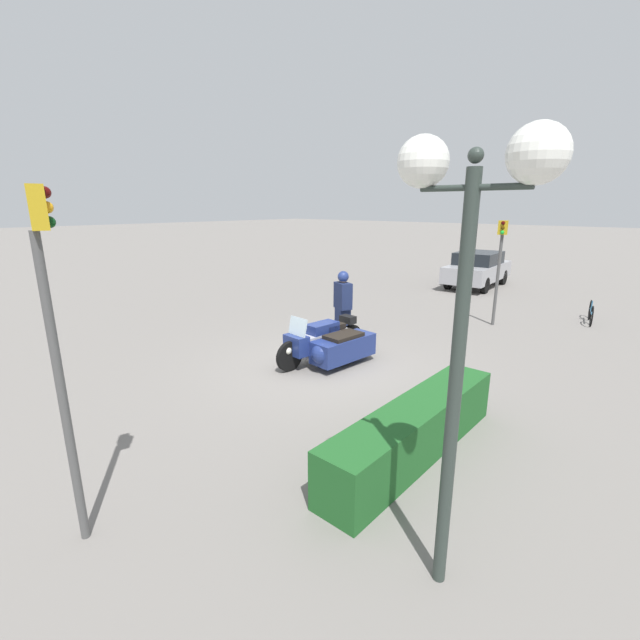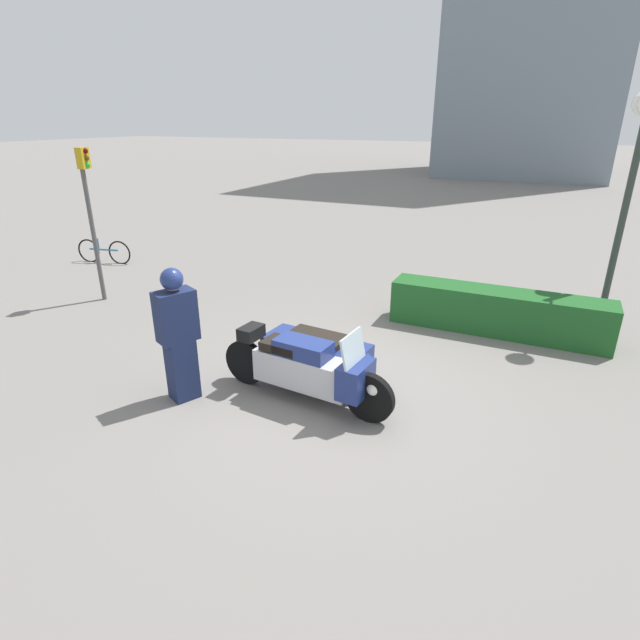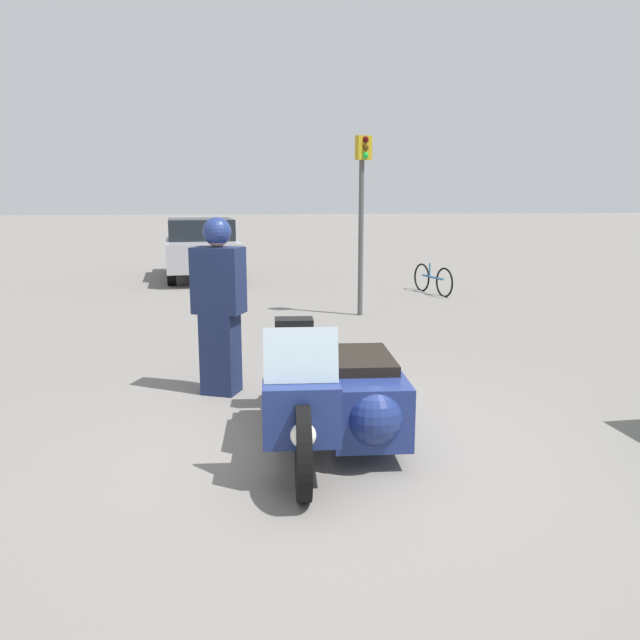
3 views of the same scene
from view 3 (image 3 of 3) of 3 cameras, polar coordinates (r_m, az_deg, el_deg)
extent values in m
plane|color=slate|center=(5.34, 1.91, -11.67)|extent=(160.00, 160.00, 0.00)
cylinder|color=black|center=(4.40, -1.56, -12.03)|extent=(0.68, 0.16, 0.67)
cylinder|color=black|center=(6.27, -2.40, -4.93)|extent=(0.68, 0.16, 0.67)
cylinder|color=black|center=(5.58, 3.70, -7.79)|extent=(0.53, 0.15, 0.52)
cube|color=#B7B7BC|center=(5.29, -2.07, -6.58)|extent=(1.43, 0.53, 0.45)
cube|color=navy|center=(5.20, -2.09, -3.16)|extent=(0.79, 0.46, 0.24)
cube|color=black|center=(5.51, -2.21, -2.56)|extent=(0.59, 0.44, 0.12)
cube|color=navy|center=(4.51, -1.70, -8.51)|extent=(0.37, 0.58, 0.44)
cube|color=silver|center=(4.44, -1.76, -3.24)|extent=(0.16, 0.54, 0.40)
sphere|color=white|center=(4.30, -1.54, -10.49)|extent=(0.18, 0.18, 0.18)
cube|color=navy|center=(5.47, 3.81, -6.57)|extent=(1.62, 0.74, 0.50)
sphere|color=navy|center=(4.84, 4.91, -8.67)|extent=(0.47, 0.47, 0.47)
cube|color=black|center=(5.39, 3.85, -3.63)|extent=(0.91, 0.58, 0.09)
cube|color=black|center=(6.03, -2.40, -0.69)|extent=(0.27, 0.39, 0.18)
cube|color=#192347|center=(6.75, -9.07, -3.01)|extent=(0.43, 0.45, 0.88)
cube|color=#192347|center=(6.61, -9.27, 3.60)|extent=(0.49, 0.59, 0.69)
sphere|color=tan|center=(6.56, -9.40, 7.63)|extent=(0.24, 0.24, 0.24)
sphere|color=navy|center=(6.56, -9.41, 7.99)|extent=(0.30, 0.30, 0.30)
cylinder|color=#4C4C4C|center=(11.09, 3.76, 7.37)|extent=(0.09, 0.09, 2.71)
cube|color=#B79319|center=(11.05, 4.00, 15.44)|extent=(0.20, 0.29, 0.40)
sphere|color=#410707|center=(11.00, 4.19, 16.13)|extent=(0.11, 0.11, 0.11)
sphere|color=#462D06|center=(10.99, 4.18, 15.46)|extent=(0.11, 0.11, 0.11)
sphere|color=green|center=(10.98, 4.17, 14.78)|extent=(0.11, 0.11, 0.11)
cube|color=#9E9EA3|center=(16.76, -10.80, 6.11)|extent=(4.35, 2.04, 0.69)
cube|color=black|center=(16.72, -10.87, 8.19)|extent=(2.31, 1.76, 0.53)
cylinder|color=black|center=(18.09, -13.40, 5.26)|extent=(0.68, 0.26, 0.67)
cylinder|color=black|center=(18.14, -8.48, 5.45)|extent=(0.68, 0.26, 0.67)
cylinder|color=black|center=(15.47, -13.42, 4.32)|extent=(0.68, 0.26, 0.67)
cylinder|color=black|center=(15.53, -7.67, 4.55)|extent=(0.68, 0.26, 0.67)
torus|color=black|center=(13.59, 11.30, 3.38)|extent=(0.63, 0.18, 0.64)
torus|color=black|center=(14.37, 9.29, 3.86)|extent=(0.63, 0.18, 0.64)
cylinder|color=#2D668C|center=(13.97, 10.27, 3.87)|extent=(0.83, 0.23, 0.05)
cylinder|color=#2D668C|center=(14.07, 10.00, 4.54)|extent=(0.04, 0.04, 0.30)
camera|label=1|loc=(7.36, 100.03, 9.75)|focal=24.00mm
camera|label=2|loc=(5.45, -77.38, 19.64)|focal=28.00mm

